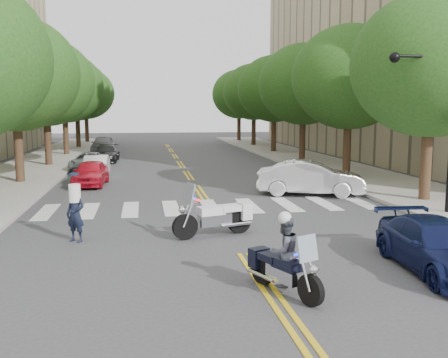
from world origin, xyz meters
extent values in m
plane|color=#38383A|center=(0.00, 0.00, 0.00)|extent=(140.00, 140.00, 0.00)
cube|color=#9E9991|center=(-9.50, 22.00, 0.07)|extent=(5.00, 60.00, 0.15)
cube|color=#9E9991|center=(9.50, 22.00, 0.07)|extent=(5.00, 60.00, 0.15)
cylinder|color=#382316|center=(-8.80, 14.00, 1.66)|extent=(0.44, 0.44, 3.32)
ellipsoid|color=#1A4914|center=(-8.80, 14.00, 5.56)|extent=(6.40, 6.40, 5.76)
cylinder|color=#382316|center=(-8.80, 22.00, 1.66)|extent=(0.44, 0.44, 3.32)
ellipsoid|color=#1A4914|center=(-8.80, 22.00, 5.56)|extent=(6.40, 6.40, 5.76)
cylinder|color=#382316|center=(-8.80, 30.00, 1.66)|extent=(0.44, 0.44, 3.32)
ellipsoid|color=#1A4914|center=(-8.80, 30.00, 5.56)|extent=(6.40, 6.40, 5.76)
cylinder|color=#382316|center=(-8.80, 38.00, 1.66)|extent=(0.44, 0.44, 3.32)
ellipsoid|color=#1A4914|center=(-8.80, 38.00, 5.56)|extent=(6.40, 6.40, 5.76)
cylinder|color=#382316|center=(-8.80, 46.00, 1.66)|extent=(0.44, 0.44, 3.32)
ellipsoid|color=#1A4914|center=(-8.80, 46.00, 5.56)|extent=(6.40, 6.40, 5.76)
cylinder|color=#382316|center=(8.80, 6.00, 1.66)|extent=(0.44, 0.44, 3.32)
ellipsoid|color=#1A4914|center=(8.80, 6.00, 5.56)|extent=(6.40, 6.40, 5.76)
cylinder|color=#382316|center=(8.80, 14.00, 1.66)|extent=(0.44, 0.44, 3.32)
ellipsoid|color=#1A4914|center=(8.80, 14.00, 5.56)|extent=(6.40, 6.40, 5.76)
cylinder|color=#382316|center=(8.80, 22.00, 1.66)|extent=(0.44, 0.44, 3.32)
ellipsoid|color=#1A4914|center=(8.80, 22.00, 5.56)|extent=(6.40, 6.40, 5.76)
cylinder|color=#382316|center=(8.80, 30.00, 1.66)|extent=(0.44, 0.44, 3.32)
ellipsoid|color=#1A4914|center=(8.80, 30.00, 5.56)|extent=(6.40, 6.40, 5.76)
cylinder|color=#382316|center=(8.80, 38.00, 1.66)|extent=(0.44, 0.44, 3.32)
ellipsoid|color=#1A4914|center=(8.80, 38.00, 5.56)|extent=(6.40, 6.40, 5.76)
cylinder|color=#382316|center=(8.80, 46.00, 1.66)|extent=(0.44, 0.44, 3.32)
ellipsoid|color=#1A4914|center=(8.80, 46.00, 5.56)|extent=(6.40, 6.40, 5.76)
cylinder|color=black|center=(7.00, 3.50, 5.60)|extent=(2.40, 0.10, 0.10)
sphere|color=black|center=(5.90, 3.50, 5.55)|extent=(0.36, 0.36, 0.36)
cylinder|color=black|center=(0.58, -3.70, 0.32)|extent=(0.39, 0.64, 0.64)
cylinder|color=black|center=(-0.04, -2.32, 0.32)|extent=(0.42, 0.65, 0.64)
cube|color=silver|center=(0.25, -2.97, 0.42)|extent=(0.63, 0.90, 0.30)
cube|color=black|center=(0.29, -3.05, 0.66)|extent=(0.58, 0.74, 0.21)
cube|color=black|center=(0.08, -2.58, 0.68)|extent=(0.56, 0.63, 0.15)
cube|color=black|center=(-0.10, -2.19, 0.57)|extent=(0.50, 0.43, 0.42)
cube|color=#8C99A5|center=(0.53, -3.58, 1.13)|extent=(0.49, 0.33, 0.52)
cube|color=red|center=(0.57, -3.39, 0.96)|extent=(0.12, 0.12, 0.08)
cube|color=#0C26E5|center=(0.36, -3.48, 0.96)|extent=(0.12, 0.12, 0.08)
imported|color=#474C56|center=(0.25, -2.97, 0.91)|extent=(0.89, 0.81, 1.49)
sphere|color=silver|center=(0.25, -2.97, 1.61)|extent=(0.28, 0.28, 0.28)
cylinder|color=black|center=(-1.41, 1.71, 0.39)|extent=(0.78, 0.39, 0.77)
cylinder|color=black|center=(0.32, 2.26, 0.39)|extent=(0.80, 0.43, 0.77)
cube|color=silver|center=(-0.49, 2.00, 0.51)|extent=(1.08, 0.66, 0.36)
cube|color=silver|center=(-0.60, 1.97, 0.79)|extent=(0.88, 0.63, 0.25)
cube|color=silver|center=(0.00, 2.16, 0.82)|extent=(0.73, 0.62, 0.18)
cube|color=silver|center=(0.48, 2.31, 0.68)|extent=(0.48, 0.58, 0.51)
cube|color=#8C99A5|center=(-1.27, 1.75, 1.36)|extent=(0.34, 0.59, 0.62)
cube|color=red|center=(-1.04, 1.68, 1.16)|extent=(0.14, 0.14, 0.09)
cube|color=#0C26E5|center=(-1.12, 1.94, 1.16)|extent=(0.14, 0.14, 0.09)
imported|color=black|center=(-4.54, 2.00, 0.81)|extent=(0.71, 0.64, 1.62)
imported|color=silver|center=(4.78, 8.50, 0.77)|extent=(4.97, 3.09, 1.55)
imported|color=#0F1641|center=(4.23, -2.14, 0.61)|extent=(1.96, 4.29, 1.22)
imported|color=red|center=(-5.20, 13.00, 0.64)|extent=(1.75, 3.82, 1.27)
imported|color=silver|center=(-5.20, 16.11, 0.61)|extent=(1.31, 3.71, 1.22)
imported|color=gray|center=(-5.98, 19.50, 0.56)|extent=(2.22, 4.21, 1.13)
imported|color=black|center=(-5.20, 24.63, 0.60)|extent=(1.80, 4.16, 1.19)
imported|color=gray|center=(-6.02, 32.35, 0.76)|extent=(2.05, 4.54, 1.51)
camera|label=1|loc=(-2.58, -12.60, 3.82)|focal=40.00mm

